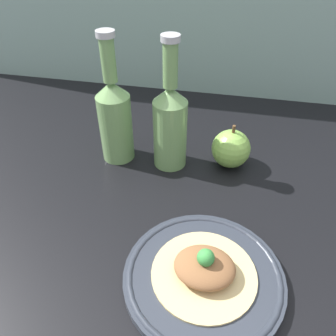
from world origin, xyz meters
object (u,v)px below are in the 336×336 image
apple (231,149)px  plate (204,276)px  cider_bottle_left (115,117)px  cider_bottle_right (170,123)px  plated_food (204,268)px

apple → plate: bearing=-93.6°
plate → cider_bottle_left: cider_bottle_left is taller
cider_bottle_left → apple: (25.85, 2.22, -6.29)cm
cider_bottle_right → apple: size_ratio=2.80×
plate → cider_bottle_right: (-11.48, 29.03, 9.63)cm
plate → cider_bottle_left: bearing=129.4°
plated_food → cider_bottle_left: cider_bottle_left is taller
plate → cider_bottle_right: bearing=111.6°
plated_food → cider_bottle_right: size_ratio=0.57×
apple → cider_bottle_right: bearing=-170.6°
plate → cider_bottle_right: cider_bottle_right is taller
cider_bottle_right → plate: bearing=-68.4°
cider_bottle_right → apple: cider_bottle_right is taller
plated_food → cider_bottle_left: size_ratio=0.57×
apple → cider_bottle_left: bearing=-175.1°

